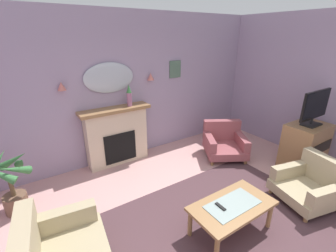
# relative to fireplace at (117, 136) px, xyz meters

# --- Properties ---
(floor) EXTENTS (6.90, 6.70, 0.10)m
(floor) POSITION_rel_fireplace_xyz_m (0.52, -2.68, -0.62)
(floor) COLOR #C6938E
(floor) RESTS_ON ground
(wall_back) EXTENTS (6.90, 0.10, 2.90)m
(wall_back) POSITION_rel_fireplace_xyz_m (0.52, 0.22, 0.88)
(wall_back) COLOR #9E8CA8
(wall_back) RESTS_ON ground
(patterned_rug) EXTENTS (3.20, 2.40, 0.01)m
(patterned_rug) POSITION_rel_fireplace_xyz_m (0.52, -2.48, -0.56)
(patterned_rug) COLOR #4C3338
(patterned_rug) RESTS_ON ground
(fireplace) EXTENTS (1.36, 0.36, 1.16)m
(fireplace) POSITION_rel_fireplace_xyz_m (0.00, 0.00, 0.00)
(fireplace) COLOR beige
(fireplace) RESTS_ON ground
(mantel_vase_centre) EXTENTS (0.10, 0.10, 0.42)m
(mantel_vase_centre) POSITION_rel_fireplace_xyz_m (0.30, -0.03, 0.80)
(mantel_vase_centre) COLOR #9E6084
(mantel_vase_centre) RESTS_ON fireplace
(wall_mirror) EXTENTS (0.96, 0.06, 0.56)m
(wall_mirror) POSITION_rel_fireplace_xyz_m (-0.00, 0.14, 1.14)
(wall_mirror) COLOR #B2BCC6
(wall_sconce_left) EXTENTS (0.14, 0.14, 0.14)m
(wall_sconce_left) POSITION_rel_fireplace_xyz_m (-0.85, 0.09, 1.09)
(wall_sconce_left) COLOR #D17066
(wall_sconce_right) EXTENTS (0.14, 0.14, 0.14)m
(wall_sconce_right) POSITION_rel_fireplace_xyz_m (0.85, 0.09, 1.09)
(wall_sconce_right) COLOR #D17066
(framed_picture) EXTENTS (0.28, 0.03, 0.36)m
(framed_picture) POSITION_rel_fireplace_xyz_m (1.50, 0.15, 1.18)
(framed_picture) COLOR #4C6B56
(coffee_table) EXTENTS (1.10, 0.60, 0.45)m
(coffee_table) POSITION_rel_fireplace_xyz_m (0.52, -2.54, -0.19)
(coffee_table) COLOR olive
(coffee_table) RESTS_ON ground
(tv_remote) EXTENTS (0.04, 0.16, 0.02)m
(tv_remote) POSITION_rel_fireplace_xyz_m (0.35, -2.50, -0.12)
(tv_remote) COLOR black
(tv_remote) RESTS_ON coffee_table
(armchair_by_coffee_table) EXTENTS (1.11, 1.11, 0.71)m
(armchair_by_coffee_table) POSITION_rel_fireplace_xyz_m (2.02, -0.97, -0.27)
(armchair_by_coffee_table) COLOR #934C51
(armchair_by_coffee_table) RESTS_ON ground
(armchair_in_corner) EXTENTS (0.99, 0.97, 0.71)m
(armchair_in_corner) POSITION_rel_fireplace_xyz_m (2.03, -2.80, -0.27)
(armchair_in_corner) COLOR tan
(armchair_in_corner) RESTS_ON ground
(tv_cabinet) EXTENTS (0.80, 0.57, 0.90)m
(tv_cabinet) POSITION_rel_fireplace_xyz_m (2.92, -2.18, -0.12)
(tv_cabinet) COLOR olive
(tv_cabinet) RESTS_ON ground
(tv_flatscreen) EXTENTS (0.84, 0.24, 0.65)m
(tv_flatscreen) POSITION_rel_fireplace_xyz_m (2.92, -2.20, 0.68)
(tv_flatscreen) COLOR black
(tv_flatscreen) RESTS_ON tv_cabinet
(potted_plant_tall_palm) EXTENTS (0.63, 0.65, 0.97)m
(potted_plant_tall_palm) POSITION_rel_fireplace_xyz_m (-1.83, -0.52, -0.07)
(potted_plant_tall_palm) COLOR brown
(potted_plant_tall_palm) RESTS_ON ground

